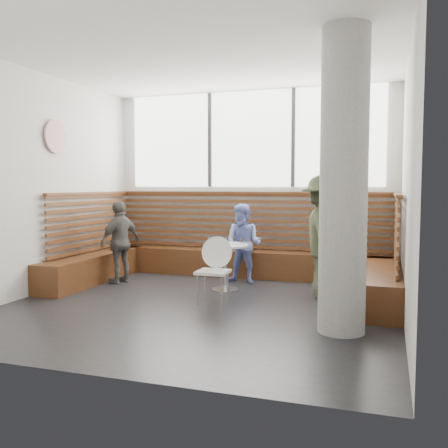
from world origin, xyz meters
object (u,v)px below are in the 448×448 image
(concrete_column, at_px, (344,182))
(child_back, at_px, (244,244))
(cafe_chair, at_px, (215,265))
(adult_man, at_px, (325,236))
(child_left, at_px, (120,242))
(cafe_table, at_px, (226,258))

(concrete_column, height_order, child_back, concrete_column)
(cafe_chair, xyz_separation_m, adult_man, (1.34, 0.81, 0.35))
(concrete_column, relative_size, cafe_chair, 3.62)
(concrete_column, height_order, child_left, concrete_column)
(concrete_column, bearing_deg, adult_man, 103.27)
(concrete_column, xyz_separation_m, child_back, (-1.74, 2.26, -0.96))
(cafe_chair, height_order, adult_man, adult_man)
(concrete_column, bearing_deg, child_left, 155.38)
(concrete_column, height_order, adult_man, concrete_column)
(concrete_column, distance_m, child_left, 4.10)
(child_back, distance_m, child_left, 1.98)
(concrete_column, bearing_deg, cafe_chair, 154.88)
(child_back, bearing_deg, concrete_column, -45.46)
(cafe_table, xyz_separation_m, child_left, (-1.79, 0.03, 0.17))
(concrete_column, xyz_separation_m, cafe_chair, (-1.72, 0.81, -1.08))
(adult_man, bearing_deg, concrete_column, 177.55)
(concrete_column, relative_size, cafe_table, 4.64)
(child_back, bearing_deg, cafe_chair, -82.32)
(cafe_table, xyz_separation_m, child_back, (0.10, 0.63, 0.14))
(concrete_column, height_order, cafe_table, concrete_column)
(cafe_table, bearing_deg, child_back, 80.98)
(cafe_table, xyz_separation_m, cafe_chair, (0.12, -0.83, 0.02))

